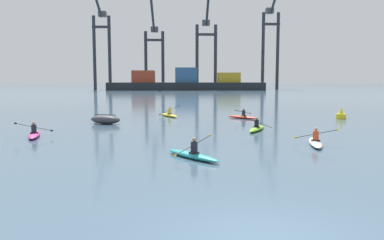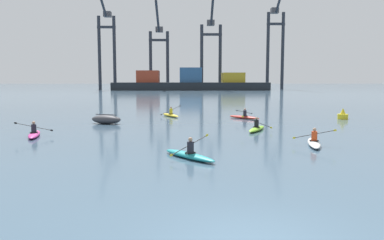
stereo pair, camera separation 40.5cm
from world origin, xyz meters
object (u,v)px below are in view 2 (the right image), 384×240
(gantry_crane_west_mid, at_px, (159,49))
(kayak_yellow, at_px, (171,115))
(gantry_crane_east_mid, at_px, (211,45))
(container_barge, at_px, (190,83))
(kayak_teal, at_px, (189,155))
(capsized_dinghy, at_px, (106,119))
(kayak_lime, at_px, (257,128))
(channel_buoy, at_px, (343,115))
(kayak_red, at_px, (244,117))
(gantry_crane_west, at_px, (106,40))
(kayak_magenta, at_px, (34,134))
(kayak_white, at_px, (314,142))
(gantry_crane_east, at_px, (276,39))

(gantry_crane_west_mid, relative_size, kayak_yellow, 9.50)
(gantry_crane_east_mid, relative_size, kayak_yellow, 10.13)
(container_barge, xyz_separation_m, kayak_teal, (-1.43, -119.70, -2.30))
(capsized_dinghy, height_order, kayak_lime, kayak_lime)
(container_barge, distance_m, channel_buoy, 103.49)
(gantry_crane_east_mid, relative_size, kayak_lime, 10.11)
(gantry_crane_east_mid, bearing_deg, capsized_dinghy, -97.87)
(gantry_crane_west_mid, distance_m, kayak_red, 118.59)
(gantry_crane_west, height_order, kayak_magenta, gantry_crane_west)
(gantry_crane_west, xyz_separation_m, kayak_lime, (34.60, -120.37, -18.53))
(container_barge, xyz_separation_m, gantry_crane_west, (-31.32, 9.91, 16.23))
(container_barge, relative_size, gantry_crane_east_mid, 1.62)
(kayak_yellow, xyz_separation_m, kayak_white, (8.23, -16.40, -0.00))
(kayak_red, xyz_separation_m, kayak_white, (1.54, -14.21, 0.00))
(gantry_crane_west, relative_size, capsized_dinghy, 13.15)
(container_barge, height_order, gantry_crane_west, gantry_crane_west)
(capsized_dinghy, distance_m, kayak_teal, 15.13)
(kayak_red, relative_size, kayak_magenta, 0.85)
(kayak_white, relative_size, kayak_teal, 1.12)
(kayak_yellow, bearing_deg, kayak_lime, -58.94)
(capsized_dinghy, relative_size, kayak_lime, 0.85)
(gantry_crane_west_mid, distance_m, gantry_crane_east_mid, 20.55)
(gantry_crane_west, relative_size, channel_buoy, 37.13)
(gantry_crane_west_mid, height_order, kayak_lime, gantry_crane_west_mid)
(gantry_crane_west, distance_m, kayak_red, 118.90)
(gantry_crane_west, bearing_deg, kayak_red, -72.66)
(kayak_lime, bearing_deg, gantry_crane_east_mid, 87.71)
(gantry_crane_east, relative_size, kayak_magenta, 11.00)
(gantry_crane_west, bearing_deg, container_barge, -17.55)
(gantry_crane_east_mid, height_order, gantry_crane_east, gantry_crane_east)
(kayak_teal, bearing_deg, gantry_crane_east_mid, 85.79)
(gantry_crane_east_mid, height_order, kayak_white, gantry_crane_east_mid)
(kayak_red, height_order, kayak_lime, kayak_lime)
(container_barge, distance_m, gantry_crane_west_mid, 22.84)
(container_barge, xyz_separation_m, kayak_yellow, (-3.01, -100.01, -2.30))
(gantry_crane_east_mid, distance_m, kayak_lime, 121.13)
(gantry_crane_east, distance_m, kayak_magenta, 131.97)
(gantry_crane_west, xyz_separation_m, kayak_white, (36.54, -126.32, -18.53))
(gantry_crane_west, height_order, kayak_white, gantry_crane_west)
(gantry_crane_west, relative_size, kayak_lime, 11.12)
(kayak_yellow, height_order, kayak_teal, kayak_yellow)
(gantry_crane_west, height_order, kayak_teal, gantry_crane_west)
(kayak_teal, bearing_deg, kayak_white, 26.27)
(capsized_dinghy, relative_size, channel_buoy, 2.82)
(gantry_crane_east_mid, bearing_deg, kayak_magenta, -98.81)
(kayak_white, distance_m, kayak_teal, 7.41)
(gantry_crane_west_mid, bearing_deg, kayak_white, -82.55)
(kayak_magenta, bearing_deg, container_barge, 84.49)
(gantry_crane_east, bearing_deg, kayak_red, -104.45)
(gantry_crane_east_mid, bearing_deg, kayak_teal, -94.21)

